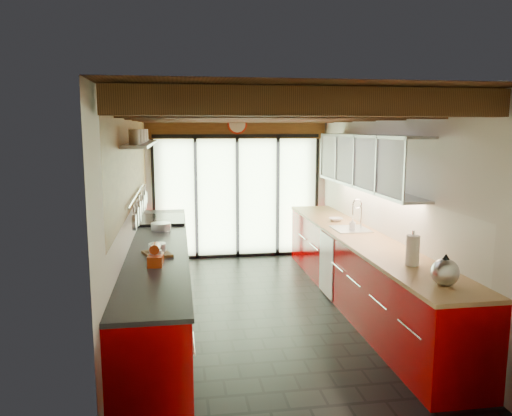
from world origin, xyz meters
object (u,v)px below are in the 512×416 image
object	(u,v)px
paper_towel	(413,251)
stand_mixer	(156,256)
bowl	(336,220)
kettle	(445,271)
soap_bottle	(353,224)

from	to	relation	value
paper_towel	stand_mixer	bearing A→B (deg)	170.55
stand_mixer	bowl	distance (m)	3.25
kettle	soap_bottle	world-z (taller)	kettle
stand_mixer	kettle	bearing A→B (deg)	-22.29
kettle	bowl	world-z (taller)	kettle
stand_mixer	paper_towel	distance (m)	2.58
soap_bottle	kettle	bearing A→B (deg)	-90.00
paper_towel	soap_bottle	size ratio (longest dim) A/B	2.09
paper_towel	soap_bottle	distance (m)	1.74
kettle	bowl	bearing A→B (deg)	90.00
soap_bottle	bowl	distance (m)	0.72
paper_towel	kettle	bearing A→B (deg)	-90.00
kettle	soap_bottle	xyz separation A→B (m)	(0.00, 2.36, -0.04)
bowl	kettle	bearing A→B (deg)	-90.00
paper_towel	bowl	xyz separation A→B (m)	(0.00, 2.45, -0.13)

